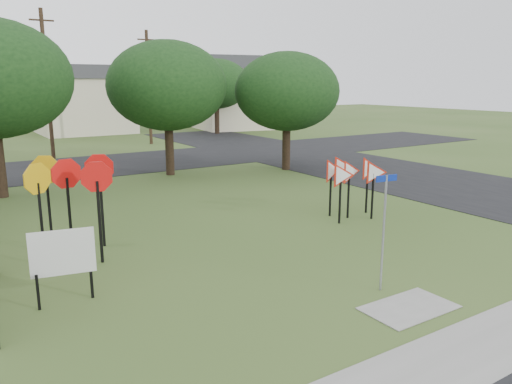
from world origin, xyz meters
TOP-DOWN VIEW (x-y plane):
  - ground at (0.00, 0.00)m, footprint 140.00×140.00m
  - sidewalk at (0.00, -4.20)m, footprint 30.00×1.60m
  - street_right at (12.00, 10.00)m, footprint 8.00×50.00m
  - street_far at (0.00, 20.00)m, footprint 60.00×8.00m
  - curb_pad at (0.00, -2.40)m, footprint 2.00×1.20m
  - street_name_sign at (0.19, -1.38)m, footprint 0.56×0.10m
  - stop_sign_cluster at (-5.19, 4.90)m, footprint 2.57×2.27m
  - yield_sign_cluster at (4.08, 3.80)m, footprint 2.73×1.87m
  - info_board at (-6.12, 1.83)m, footprint 1.32×0.29m
  - far_pole_a at (-2.00, 24.00)m, footprint 1.40×0.24m
  - far_pole_b at (6.00, 28.00)m, footprint 1.40×0.24m
  - house_mid at (4.00, 40.00)m, footprint 8.40×8.40m
  - house_right at (18.00, 36.00)m, footprint 8.30×8.30m
  - tree_near_mid at (2.00, 15.00)m, footprint 6.00×6.00m
  - tree_near_right at (8.00, 13.00)m, footprint 5.60×5.60m
  - tree_far_right at (14.00, 32.00)m, footprint 6.00×6.00m

SIDE VIEW (x-z plane):
  - ground at x=0.00m, z-range 0.00..0.00m
  - sidewalk at x=0.00m, z-range 0.00..0.02m
  - street_right at x=12.00m, z-range 0.00..0.02m
  - street_far at x=0.00m, z-range 0.00..0.02m
  - curb_pad at x=0.00m, z-range 0.00..0.02m
  - info_board at x=-6.12m, z-range 0.27..1.95m
  - street_name_sign at x=0.19m, z-range 0.22..2.95m
  - yield_sign_cluster at x=4.08m, z-range 0.51..2.66m
  - stop_sign_cluster at x=-5.19m, z-range 0.64..3.41m
  - house_mid at x=4.00m, z-range 0.05..6.25m
  - house_right at x=18.00m, z-range 0.05..7.25m
  - tree_near_right at x=8.00m, z-range 1.06..7.39m
  - far_pole_b at x=6.00m, z-range 0.10..8.60m
  - tree_near_mid at x=2.00m, z-range 1.14..7.94m
  - tree_far_right at x=14.00m, z-range 1.14..7.94m
  - far_pole_a at x=-2.00m, z-range 0.10..9.10m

